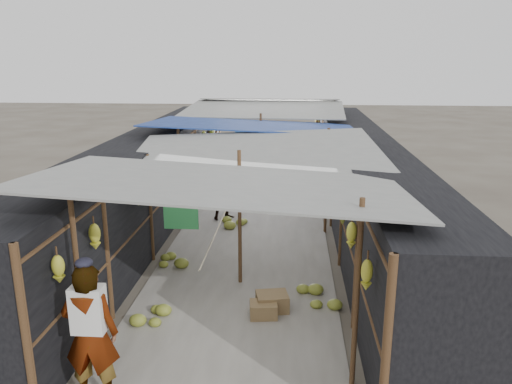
% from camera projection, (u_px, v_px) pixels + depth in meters
% --- Properties ---
extents(ground, '(80.00, 80.00, 0.00)m').
position_uv_depth(ground, '(217.00, 380.00, 6.75)').
color(ground, '#6B6356').
rests_on(ground, ground).
extents(aisle_slab, '(3.60, 16.00, 0.02)m').
position_uv_depth(aisle_slab, '(254.00, 224.00, 13.00)').
color(aisle_slab, '#9E998E').
rests_on(aisle_slab, ground).
extents(stall_left, '(1.40, 15.00, 2.30)m').
position_uv_depth(stall_left, '(150.00, 179.00, 12.89)').
color(stall_left, black).
rests_on(stall_left, ground).
extents(stall_right, '(1.40, 15.00, 2.30)m').
position_uv_depth(stall_right, '(361.00, 183.00, 12.50)').
color(stall_right, black).
rests_on(stall_right, ground).
extents(crate_near, '(0.49, 0.41, 0.27)m').
position_uv_depth(crate_near, '(263.00, 310.00, 8.32)').
color(crate_near, '#987B4D').
rests_on(crate_near, ground).
extents(crate_mid, '(0.60, 0.52, 0.32)m').
position_uv_depth(crate_mid, '(272.00, 302.00, 8.53)').
color(crate_mid, '#987B4D').
rests_on(crate_mid, ground).
extents(crate_back, '(0.47, 0.42, 0.25)m').
position_uv_depth(crate_back, '(231.00, 169.00, 18.72)').
color(crate_back, '#987B4D').
rests_on(crate_back, ground).
extents(black_basin, '(0.64, 0.64, 0.19)m').
position_uv_depth(black_basin, '(313.00, 179.00, 17.38)').
color(black_basin, black).
rests_on(black_basin, ground).
extents(vendor_elderly, '(0.71, 0.50, 1.87)m').
position_uv_depth(vendor_elderly, '(91.00, 334.00, 6.12)').
color(vendor_elderly, white).
rests_on(vendor_elderly, ground).
extents(shopper_blue, '(0.92, 0.87, 1.50)m').
position_uv_depth(shopper_blue, '(227.00, 192.00, 13.22)').
color(shopper_blue, '#214AA9').
rests_on(shopper_blue, ground).
extents(vendor_seated, '(0.68, 0.75, 1.01)m').
position_uv_depth(vendor_seated, '(299.00, 190.00, 14.31)').
color(vendor_seated, '#4E4843').
rests_on(vendor_seated, ground).
extents(market_canopy, '(5.62, 15.20, 2.77)m').
position_uv_depth(market_canopy, '(256.00, 130.00, 12.69)').
color(market_canopy, brown).
rests_on(market_canopy, ground).
extents(hanging_bananas, '(3.95, 14.04, 0.83)m').
position_uv_depth(hanging_bananas, '(256.00, 160.00, 12.70)').
color(hanging_bananas, gold).
rests_on(hanging_bananas, ground).
extents(floor_bananas, '(3.75, 10.46, 0.36)m').
position_uv_depth(floor_bananas, '(246.00, 225.00, 12.42)').
color(floor_bananas, olive).
rests_on(floor_bananas, ground).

